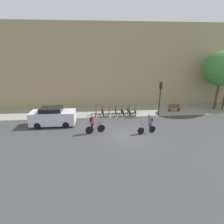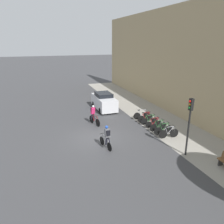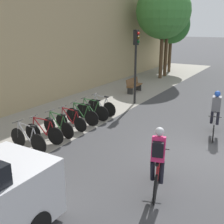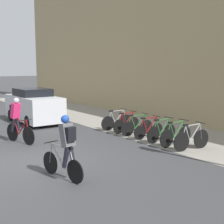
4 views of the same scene
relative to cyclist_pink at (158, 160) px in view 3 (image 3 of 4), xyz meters
name	(u,v)px [view 3 (image 3 of 4)]	position (x,y,z in m)	size (l,w,h in m)	color
ground	(204,154)	(2.97, -0.49, -0.95)	(200.00, 200.00, 0.00)	#3D3D3F
kerb_strip	(51,120)	(2.97, 6.26, -0.94)	(44.00, 4.50, 0.01)	gray
cyclist_pink	(158,160)	(0.00, 0.00, 0.00)	(1.75, 0.62, 1.80)	black
cyclist_grey	(216,111)	(4.94, -0.36, 0.00)	(1.72, 0.55, 1.76)	black
parked_bike_0	(28,139)	(0.21, 4.75, -0.53)	(0.46, 1.71, 0.98)	black
parked_bike_1	(44,132)	(0.98, 4.75, -0.55)	(0.46, 1.64, 0.96)	black
parked_bike_2	(58,126)	(1.74, 4.75, -0.55)	(0.46, 1.64, 0.96)	black
parked_bike_3	(71,121)	(2.51, 4.75, -0.57)	(0.46, 1.58, 0.93)	black
parked_bike_4	(82,115)	(3.28, 4.76, -0.54)	(0.46, 1.64, 0.97)	black
parked_bike_5	(92,111)	(4.04, 4.75, -0.54)	(0.46, 1.72, 0.98)	black
parked_bike_6	(101,107)	(4.81, 4.76, -0.53)	(0.46, 1.66, 0.99)	black
traffic_light_pole	(136,54)	(7.49, 4.32, 1.73)	(0.26, 0.30, 3.88)	black
bench	(134,85)	(9.88, 5.57, -0.48)	(1.50, 0.44, 0.89)	brown
street_tree_0	(168,11)	(16.61, 6.03, 4.27)	(3.27, 3.27, 6.88)	#4C3823
street_tree_1	(163,11)	(15.45, 5.97, 4.17)	(4.16, 4.16, 7.21)	#4C3823
street_tree_2	(172,25)	(19.00, 6.51, 3.17)	(3.22, 3.22, 5.74)	#4C3823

